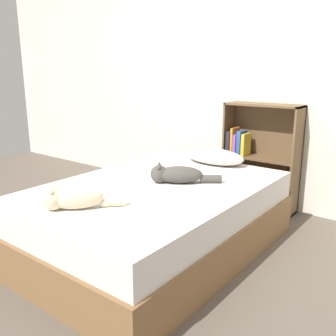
{
  "coord_description": "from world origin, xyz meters",
  "views": [
    {
      "loc": [
        1.72,
        -2.08,
        1.37
      ],
      "look_at": [
        0.0,
        0.15,
        0.62
      ],
      "focal_mm": 40.0,
      "sensor_mm": 36.0,
      "label": 1
    }
  ],
  "objects": [
    {
      "name": "bookshelf",
      "position": [
        0.22,
        1.36,
        0.54
      ],
      "size": [
        0.73,
        0.26,
        1.05
      ],
      "color": "brown",
      "rests_on": "ground_plane"
    },
    {
      "name": "bed",
      "position": [
        0.0,
        0.0,
        0.26
      ],
      "size": [
        1.39,
        2.03,
        0.52
      ],
      "color": "brown",
      "rests_on": "ground_plane"
    },
    {
      "name": "ground_plane",
      "position": [
        0.0,
        0.0,
        0.0
      ],
      "size": [
        8.0,
        8.0,
        0.0
      ],
      "primitive_type": "plane",
      "color": "brown"
    },
    {
      "name": "wall_back",
      "position": [
        0.0,
        1.49,
        1.25
      ],
      "size": [
        8.0,
        0.06,
        2.5
      ],
      "color": "silver",
      "rests_on": "ground_plane"
    },
    {
      "name": "cat_dark",
      "position": [
        0.09,
        0.14,
        0.59
      ],
      "size": [
        0.48,
        0.4,
        0.16
      ],
      "rotation": [
        0.0,
        0.0,
        3.78
      ],
      "color": "#47423D",
      "rests_on": "bed"
    },
    {
      "name": "pillow",
      "position": [
        0.01,
        0.83,
        0.59
      ],
      "size": [
        0.59,
        0.3,
        0.14
      ],
      "color": "beige",
      "rests_on": "bed"
    },
    {
      "name": "cat_light",
      "position": [
        -0.1,
        -0.7,
        0.59
      ],
      "size": [
        0.39,
        0.41,
        0.16
      ],
      "rotation": [
        0.0,
        0.0,
        3.97
      ],
      "color": "beige",
      "rests_on": "bed"
    }
  ]
}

